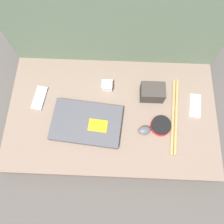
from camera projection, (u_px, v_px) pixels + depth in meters
The scene contains 11 objects.
ground_plane at pixel (112, 120), 1.21m from camera, with size 8.00×8.00×0.00m, color #4C4742.
couch_seat at pixel (112, 117), 1.15m from camera, with size 1.05×0.61×0.12m.
couch_backrest at pixel (115, 25), 1.08m from camera, with size 1.05×0.20×0.56m.
laptop at pixel (87, 123), 1.06m from camera, with size 0.35×0.24×0.03m.
computer_mouse at pixel (144, 130), 1.05m from camera, with size 0.07×0.06×0.03m.
speaker_puck at pixel (161, 126), 1.06m from camera, with size 0.10×0.10×0.03m.
phone_silver at pixel (40, 98), 1.12m from camera, with size 0.07×0.14×0.01m.
phone_black at pixel (195, 106), 1.10m from camera, with size 0.07×0.13×0.01m.
camera_pouch at pixel (152, 92), 1.09m from camera, with size 0.12×0.09×0.08m.
charger_brick at pixel (107, 86), 1.13m from camera, with size 0.05×0.05×0.04m.
drumstick_pair at pixel (175, 115), 1.09m from camera, with size 0.07×0.40×0.01m.
Camera 1 is at (0.01, -0.36, 1.15)m, focal length 35.00 mm.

